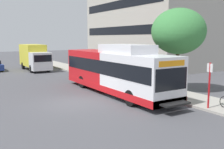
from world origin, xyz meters
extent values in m
plane|color=#4C4C51|center=(0.00, 8.00, 0.00)|extent=(120.00, 120.00, 0.00)
cube|color=#A8A399|center=(7.00, 6.00, 0.07)|extent=(3.00, 56.00, 0.14)
cube|color=white|center=(3.72, -1.83, 1.69)|extent=(2.54, 5.80, 2.73)
cube|color=red|center=(3.72, 3.97, 1.69)|extent=(2.54, 5.80, 2.73)
cube|color=red|center=(3.72, 1.07, 0.54)|extent=(2.57, 11.60, 0.44)
cube|color=black|center=(3.72, 1.07, 2.05)|extent=(2.58, 11.25, 0.96)
cube|color=black|center=(3.72, -4.69, 1.85)|extent=(2.34, 0.10, 1.24)
cube|color=orange|center=(3.72, -4.70, 2.72)|extent=(1.91, 0.08, 0.32)
cube|color=white|center=(3.72, -0.38, 3.35)|extent=(2.16, 4.06, 0.60)
cube|color=black|center=(3.72, -5.08, 0.55)|extent=(1.78, 0.60, 0.10)
cylinder|color=black|center=(2.59, -2.53, 0.50)|extent=(0.30, 1.00, 1.00)
cylinder|color=black|center=(4.85, -2.53, 0.50)|extent=(0.30, 1.00, 1.00)
cylinder|color=black|center=(2.59, 4.26, 0.50)|extent=(0.30, 1.00, 1.00)
cylinder|color=black|center=(4.85, 4.26, 0.50)|extent=(0.30, 1.00, 1.00)
cylinder|color=red|center=(5.81, -5.58, 1.44)|extent=(0.10, 0.10, 2.60)
cube|color=white|center=(5.79, -5.58, 2.44)|extent=(0.04, 0.36, 0.48)
cylinder|color=#4C3823|center=(8.06, -0.93, 1.61)|extent=(0.28, 0.28, 2.94)
ellipsoid|color=#3D8442|center=(8.06, -0.93, 4.59)|extent=(4.01, 4.01, 3.41)
cylinder|color=black|center=(-1.36, 18.92, 0.32)|extent=(0.20, 0.64, 0.64)
cube|color=silver|center=(2.42, 15.53, 1.35)|extent=(2.30, 2.00, 2.10)
cube|color=yellow|center=(2.42, 19.03, 1.90)|extent=(2.30, 5.00, 2.70)
cube|color=black|center=(2.42, 14.56, 1.75)|extent=(2.07, 0.08, 0.80)
cylinder|color=black|center=(1.39, 15.97, 0.46)|extent=(0.26, 0.92, 0.92)
cylinder|color=black|center=(3.45, 15.97, 0.46)|extent=(0.26, 0.92, 0.92)
cylinder|color=black|center=(1.39, 20.11, 0.46)|extent=(0.26, 0.92, 0.92)
cylinder|color=black|center=(3.45, 20.11, 0.46)|extent=(0.26, 0.92, 0.92)
cube|color=black|center=(19.55, 14.32, 1.69)|extent=(13.79, 17.16, 1.10)
cube|color=black|center=(19.55, 14.32, 5.07)|extent=(13.79, 17.16, 1.10)
cube|color=black|center=(19.55, 14.32, 8.45)|extent=(13.79, 17.16, 1.10)
cylinder|color=#B7B7BC|center=(20.58, 33.11, 3.51)|extent=(1.10, 1.10, 7.02)
cylinder|color=#B7B7BC|center=(20.58, 33.11, 10.53)|extent=(0.91, 0.91, 7.02)
camera|label=1|loc=(-6.29, -14.74, 4.09)|focal=41.02mm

